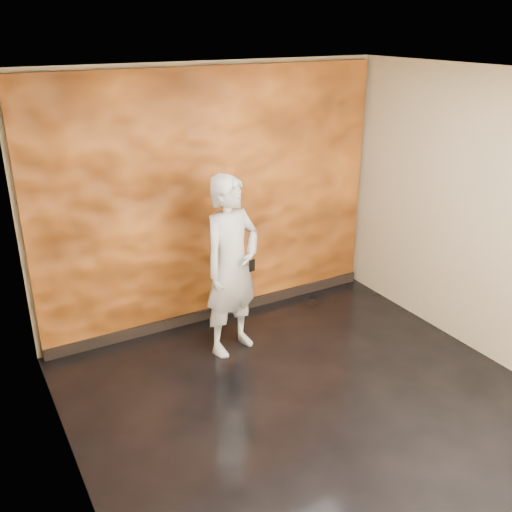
# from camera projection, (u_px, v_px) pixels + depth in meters

# --- Properties ---
(room) EXTENTS (4.02, 4.02, 2.81)m
(room) POSITION_uv_depth(u_px,v_px,m) (320.00, 261.00, 4.52)
(room) COLOR black
(room) RESTS_ON ground
(feature_wall) EXTENTS (3.90, 0.06, 2.75)m
(feature_wall) POSITION_uv_depth(u_px,v_px,m) (214.00, 200.00, 6.11)
(feature_wall) COLOR orange
(feature_wall) RESTS_ON ground
(baseboard) EXTENTS (3.90, 0.04, 0.12)m
(baseboard) POSITION_uv_depth(u_px,v_px,m) (219.00, 311.00, 6.58)
(baseboard) COLOR black
(baseboard) RESTS_ON ground
(man) EXTENTS (0.77, 0.62, 1.85)m
(man) POSITION_uv_depth(u_px,v_px,m) (232.00, 266.00, 5.61)
(man) COLOR #9DA2AB
(man) RESTS_ON ground
(phone) EXTENTS (0.07, 0.03, 0.12)m
(phone) POSITION_uv_depth(u_px,v_px,m) (252.00, 265.00, 5.44)
(phone) COLOR black
(phone) RESTS_ON man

